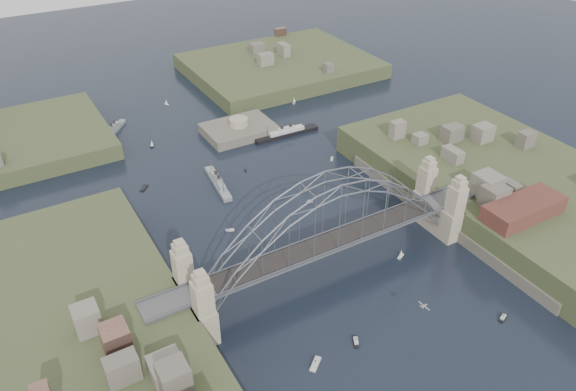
% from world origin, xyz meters
% --- Properties ---
extents(ground, '(500.00, 500.00, 0.00)m').
position_xyz_m(ground, '(0.00, 0.00, 0.00)').
color(ground, black).
rests_on(ground, ground).
extents(bridge, '(84.00, 13.80, 24.60)m').
position_xyz_m(bridge, '(0.00, 0.00, 12.32)').
color(bridge, '#4F4F51').
rests_on(bridge, ground).
extents(shore_west, '(50.50, 90.00, 12.00)m').
position_xyz_m(shore_west, '(-57.32, 0.00, 1.97)').
color(shore_west, '#3B4425').
rests_on(shore_west, ground).
extents(shore_east, '(50.50, 90.00, 12.00)m').
position_xyz_m(shore_east, '(57.32, 0.00, 1.97)').
color(shore_east, '#3B4425').
rests_on(shore_east, ground).
extents(headland_nw, '(60.00, 45.00, 9.00)m').
position_xyz_m(headland_nw, '(-55.00, 95.00, 0.50)').
color(headland_nw, '#3B4425').
rests_on(headland_nw, ground).
extents(headland_ne, '(70.00, 55.00, 9.50)m').
position_xyz_m(headland_ne, '(50.00, 110.00, 0.75)').
color(headland_ne, '#3B4425').
rests_on(headland_ne, ground).
extents(fort_island, '(22.00, 16.00, 9.40)m').
position_xyz_m(fort_island, '(12.00, 70.00, -0.34)').
color(fort_island, '#595448').
rests_on(fort_island, ground).
extents(wharf_shed, '(20.00, 8.00, 4.00)m').
position_xyz_m(wharf_shed, '(44.00, -14.00, 10.00)').
color(wharf_shed, '#592D26').
rests_on(wharf_shed, shore_east).
extents(finger_pier, '(4.00, 22.00, 1.40)m').
position_xyz_m(finger_pier, '(39.00, -28.00, 0.70)').
color(finger_pier, '#4F4F51').
rests_on(finger_pier, ground).
extents(naval_cruiser_near, '(4.51, 18.17, 5.40)m').
position_xyz_m(naval_cruiser_near, '(-6.69, 45.13, 0.84)').
color(naval_cruiser_near, gray).
rests_on(naval_cruiser_near, ground).
extents(naval_cruiser_far, '(10.82, 12.43, 4.90)m').
position_xyz_m(naval_cruiser_far, '(-22.72, 91.79, 0.76)').
color(naval_cruiser_far, gray).
rests_on(naval_cruiser_far, ground).
extents(ocean_liner, '(22.30, 3.55, 5.46)m').
position_xyz_m(ocean_liner, '(24.59, 61.23, 0.85)').
color(ocean_liner, black).
rests_on(ocean_liner, ground).
extents(aeroplane, '(1.51, 2.83, 0.41)m').
position_xyz_m(aeroplane, '(5.25, -24.09, 7.26)').
color(aeroplane, '#A3A5AA').
extents(small_boat_a, '(2.26, 1.42, 0.45)m').
position_xyz_m(small_boat_a, '(-12.77, 24.62, 0.15)').
color(small_boat_a, silver).
rests_on(small_boat_a, ground).
extents(small_boat_b, '(1.86, 1.02, 1.43)m').
position_xyz_m(small_boat_b, '(10.77, 25.07, 0.29)').
color(small_boat_b, silver).
rests_on(small_boat_b, ground).
extents(small_boat_c, '(2.14, 2.94, 1.43)m').
position_xyz_m(small_boat_c, '(-6.93, -19.88, 0.28)').
color(small_boat_c, silver).
rests_on(small_boat_c, ground).
extents(small_boat_d, '(1.90, 2.15, 0.45)m').
position_xyz_m(small_boat_d, '(28.72, 41.10, 0.15)').
color(small_boat_d, silver).
rests_on(small_boat_d, ground).
extents(small_boat_e, '(3.02, 3.25, 0.45)m').
position_xyz_m(small_boat_e, '(-25.02, 53.92, 0.15)').
color(small_boat_e, silver).
rests_on(small_boat_e, ground).
extents(small_boat_f, '(0.84, 1.53, 0.45)m').
position_xyz_m(small_boat_f, '(3.37, 48.28, 0.15)').
color(small_boat_f, silver).
rests_on(small_boat_f, ground).
extents(small_boat_g, '(2.71, 1.70, 1.43)m').
position_xyz_m(small_boat_g, '(22.50, -29.91, 0.28)').
color(small_boat_g, silver).
rests_on(small_boat_g, ground).
extents(small_boat_h, '(1.94, 2.30, 2.38)m').
position_xyz_m(small_boat_h, '(-15.20, 76.01, 0.89)').
color(small_boat_h, silver).
rests_on(small_boat_h, ground).
extents(small_boat_i, '(1.76, 2.84, 1.43)m').
position_xyz_m(small_boat_i, '(26.14, 10.02, 0.28)').
color(small_boat_i, silver).
rests_on(small_boat_i, ground).
extents(small_boat_j, '(3.52, 3.14, 1.43)m').
position_xyz_m(small_boat_j, '(-16.52, -20.40, 0.28)').
color(small_boat_j, silver).
rests_on(small_boat_j, ground).
extents(small_boat_k, '(1.43, 1.81, 2.38)m').
position_xyz_m(small_boat_k, '(-0.63, 103.30, 0.99)').
color(small_boat_k, silver).
rests_on(small_boat_k, ground).
extents(small_boat_l, '(2.03, 2.99, 0.45)m').
position_xyz_m(small_boat_l, '(-41.57, 31.18, 0.15)').
color(small_boat_l, silver).
rests_on(small_boat_l, ground).
extents(small_boat_m, '(2.24, 1.53, 2.38)m').
position_xyz_m(small_boat_m, '(17.19, -4.39, 0.91)').
color(small_boat_m, silver).
rests_on(small_boat_m, ground).
extents(small_boat_n, '(2.50, 2.98, 2.38)m').
position_xyz_m(small_boat_n, '(39.88, 81.94, 0.76)').
color(small_boat_n, silver).
rests_on(small_boat_n, ground).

